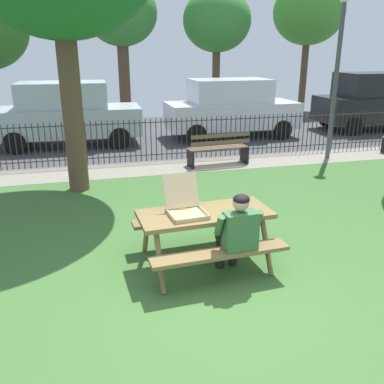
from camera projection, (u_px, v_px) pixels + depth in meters
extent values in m
cube|color=#3F6B31|center=(194.00, 250.00, 6.19)|extent=(28.00, 10.72, 0.02)
cube|color=gray|center=(148.00, 168.00, 10.46)|extent=(28.00, 1.40, 0.01)
cube|color=#424247|center=(129.00, 135.00, 14.58)|extent=(28.00, 7.61, 0.01)
cube|color=olive|center=(205.00, 214.00, 5.57)|extent=(1.84, 0.86, 0.06)
cube|color=olive|center=(221.00, 253.00, 5.13)|extent=(1.81, 0.38, 0.05)
cube|color=olive|center=(192.00, 218.00, 6.21)|extent=(1.81, 0.38, 0.05)
cylinder|color=olive|center=(160.00, 261.00, 5.11)|extent=(0.10, 0.44, 0.74)
cylinder|color=olive|center=(146.00, 234.00, 5.86)|extent=(0.10, 0.44, 0.74)
cylinder|color=olive|center=(266.00, 245.00, 5.54)|extent=(0.10, 0.44, 0.74)
cylinder|color=olive|center=(241.00, 222.00, 6.28)|extent=(0.10, 0.44, 0.74)
cube|color=tan|center=(187.00, 215.00, 5.44)|extent=(0.52, 0.52, 0.01)
cube|color=silver|center=(187.00, 215.00, 5.43)|extent=(0.48, 0.48, 0.00)
cube|color=tan|center=(193.00, 220.00, 5.22)|extent=(0.48, 0.05, 0.04)
cube|color=tan|center=(182.00, 207.00, 5.63)|extent=(0.48, 0.05, 0.04)
cube|color=tan|center=(170.00, 215.00, 5.35)|extent=(0.05, 0.48, 0.04)
cube|color=tan|center=(203.00, 211.00, 5.50)|extent=(0.05, 0.48, 0.04)
cube|color=tan|center=(181.00, 190.00, 5.57)|extent=(0.49, 0.24, 0.44)
cylinder|color=tan|center=(187.00, 214.00, 5.43)|extent=(0.41, 0.41, 0.01)
cylinder|color=#F0E26B|center=(187.00, 214.00, 5.43)|extent=(0.37, 0.37, 0.00)
cylinder|color=black|center=(220.00, 252.00, 5.62)|extent=(0.12, 0.12, 0.44)
cylinder|color=black|center=(226.00, 242.00, 5.35)|extent=(0.17, 0.43, 0.15)
cylinder|color=black|center=(233.00, 250.00, 5.68)|extent=(0.12, 0.12, 0.44)
cylinder|color=black|center=(240.00, 240.00, 5.41)|extent=(0.17, 0.43, 0.15)
cube|color=#386638|center=(240.00, 232.00, 5.12)|extent=(0.43, 0.24, 0.52)
cylinder|color=#386638|center=(220.00, 225.00, 5.05)|extent=(0.10, 0.21, 0.31)
cylinder|color=#386638|center=(258.00, 220.00, 5.20)|extent=(0.10, 0.21, 0.31)
sphere|color=tan|center=(241.00, 203.00, 5.01)|extent=(0.21, 0.21, 0.21)
ellipsoid|color=black|center=(241.00, 199.00, 4.99)|extent=(0.21, 0.20, 0.12)
cylinder|color=#2D2823|center=(143.00, 123.00, 10.75)|extent=(18.27, 0.03, 0.03)
cylinder|color=#2D2823|center=(144.00, 155.00, 11.04)|extent=(18.27, 0.03, 0.03)
cylinder|color=#2D2823|center=(4.00, 148.00, 10.10)|extent=(0.02, 0.02, 1.14)
cylinder|color=#2D2823|center=(10.00, 148.00, 10.14)|extent=(0.02, 0.02, 1.14)
cylinder|color=#2D2823|center=(16.00, 147.00, 10.17)|extent=(0.02, 0.02, 1.14)
cylinder|color=#2D2823|center=(22.00, 147.00, 10.20)|extent=(0.02, 0.02, 1.14)
cylinder|color=#2D2823|center=(28.00, 147.00, 10.23)|extent=(0.02, 0.02, 1.14)
cylinder|color=#2D2823|center=(34.00, 146.00, 10.27)|extent=(0.02, 0.02, 1.14)
cylinder|color=#2D2823|center=(40.00, 146.00, 10.30)|extent=(0.02, 0.02, 1.14)
cylinder|color=#2D2823|center=(46.00, 146.00, 10.33)|extent=(0.02, 0.02, 1.14)
cylinder|color=#2D2823|center=(52.00, 145.00, 10.37)|extent=(0.02, 0.02, 1.14)
cylinder|color=#2D2823|center=(58.00, 145.00, 10.40)|extent=(0.02, 0.02, 1.14)
cylinder|color=#2D2823|center=(63.00, 145.00, 10.43)|extent=(0.02, 0.02, 1.14)
cylinder|color=#2D2823|center=(69.00, 144.00, 10.46)|extent=(0.02, 0.02, 1.14)
cylinder|color=#2D2823|center=(75.00, 144.00, 10.50)|extent=(0.02, 0.02, 1.14)
cylinder|color=#2D2823|center=(81.00, 144.00, 10.53)|extent=(0.02, 0.02, 1.14)
cylinder|color=#2D2823|center=(86.00, 144.00, 10.56)|extent=(0.02, 0.02, 1.14)
cylinder|color=#2D2823|center=(92.00, 143.00, 10.60)|extent=(0.02, 0.02, 1.14)
cylinder|color=#2D2823|center=(97.00, 143.00, 10.63)|extent=(0.02, 0.02, 1.14)
cylinder|color=#2D2823|center=(103.00, 143.00, 10.66)|extent=(0.02, 0.02, 1.14)
cylinder|color=#2D2823|center=(108.00, 142.00, 10.69)|extent=(0.02, 0.02, 1.14)
cylinder|color=#2D2823|center=(114.00, 142.00, 10.73)|extent=(0.02, 0.02, 1.14)
cylinder|color=#2D2823|center=(119.00, 142.00, 10.76)|extent=(0.02, 0.02, 1.14)
cylinder|color=#2D2823|center=(125.00, 142.00, 10.79)|extent=(0.02, 0.02, 1.14)
cylinder|color=#2D2823|center=(130.00, 141.00, 10.83)|extent=(0.02, 0.02, 1.14)
cylinder|color=#2D2823|center=(135.00, 141.00, 10.86)|extent=(0.02, 0.02, 1.14)
cylinder|color=#2D2823|center=(141.00, 141.00, 10.89)|extent=(0.02, 0.02, 1.14)
cylinder|color=#2D2823|center=(146.00, 140.00, 10.93)|extent=(0.02, 0.02, 1.14)
cylinder|color=#2D2823|center=(151.00, 140.00, 10.96)|extent=(0.02, 0.02, 1.14)
cylinder|color=#2D2823|center=(156.00, 140.00, 10.99)|extent=(0.02, 0.02, 1.14)
cylinder|color=#2D2823|center=(161.00, 140.00, 11.02)|extent=(0.02, 0.02, 1.14)
cylinder|color=#2D2823|center=(167.00, 139.00, 11.06)|extent=(0.02, 0.02, 1.14)
cylinder|color=#2D2823|center=(172.00, 139.00, 11.09)|extent=(0.02, 0.02, 1.14)
cylinder|color=#2D2823|center=(177.00, 139.00, 11.12)|extent=(0.02, 0.02, 1.14)
cylinder|color=#2D2823|center=(182.00, 139.00, 11.16)|extent=(0.02, 0.02, 1.14)
cylinder|color=#2D2823|center=(187.00, 138.00, 11.19)|extent=(0.02, 0.02, 1.14)
cylinder|color=#2D2823|center=(192.00, 138.00, 11.22)|extent=(0.02, 0.02, 1.14)
cylinder|color=#2D2823|center=(197.00, 138.00, 11.25)|extent=(0.02, 0.02, 1.14)
cylinder|color=#2D2823|center=(202.00, 138.00, 11.29)|extent=(0.02, 0.02, 1.14)
cylinder|color=#2D2823|center=(207.00, 137.00, 11.32)|extent=(0.02, 0.02, 1.14)
cylinder|color=#2D2823|center=(211.00, 137.00, 11.35)|extent=(0.02, 0.02, 1.14)
cylinder|color=#2D2823|center=(216.00, 137.00, 11.39)|extent=(0.02, 0.02, 1.14)
cylinder|color=#2D2823|center=(221.00, 137.00, 11.42)|extent=(0.02, 0.02, 1.14)
cylinder|color=#2D2823|center=(226.00, 136.00, 11.45)|extent=(0.02, 0.02, 1.14)
cylinder|color=#2D2823|center=(231.00, 136.00, 11.49)|extent=(0.02, 0.02, 1.14)
cylinder|color=#2D2823|center=(235.00, 136.00, 11.52)|extent=(0.02, 0.02, 1.14)
cylinder|color=#2D2823|center=(240.00, 136.00, 11.55)|extent=(0.02, 0.02, 1.14)
cylinder|color=#2D2823|center=(245.00, 135.00, 11.58)|extent=(0.02, 0.02, 1.14)
cylinder|color=#2D2823|center=(249.00, 135.00, 11.62)|extent=(0.02, 0.02, 1.14)
cylinder|color=#2D2823|center=(254.00, 135.00, 11.65)|extent=(0.02, 0.02, 1.14)
cylinder|color=#2D2823|center=(259.00, 135.00, 11.68)|extent=(0.02, 0.02, 1.14)
cylinder|color=#2D2823|center=(263.00, 134.00, 11.72)|extent=(0.02, 0.02, 1.14)
cylinder|color=#2D2823|center=(268.00, 134.00, 11.75)|extent=(0.02, 0.02, 1.14)
cylinder|color=#2D2823|center=(272.00, 134.00, 11.78)|extent=(0.02, 0.02, 1.14)
cylinder|color=#2D2823|center=(277.00, 134.00, 11.81)|extent=(0.02, 0.02, 1.14)
cylinder|color=#2D2823|center=(281.00, 133.00, 11.85)|extent=(0.02, 0.02, 1.14)
cylinder|color=#2D2823|center=(286.00, 133.00, 11.88)|extent=(0.02, 0.02, 1.14)
cylinder|color=#2D2823|center=(290.00, 133.00, 11.91)|extent=(0.02, 0.02, 1.14)
cylinder|color=#2D2823|center=(295.00, 133.00, 11.95)|extent=(0.02, 0.02, 1.14)
cylinder|color=#2D2823|center=(299.00, 133.00, 11.98)|extent=(0.02, 0.02, 1.14)
cylinder|color=#2D2823|center=(303.00, 132.00, 12.01)|extent=(0.02, 0.02, 1.14)
cylinder|color=#2D2823|center=(308.00, 132.00, 12.05)|extent=(0.02, 0.02, 1.14)
cylinder|color=#2D2823|center=(312.00, 132.00, 12.08)|extent=(0.02, 0.02, 1.14)
cylinder|color=#2D2823|center=(316.00, 132.00, 12.11)|extent=(0.02, 0.02, 1.14)
cylinder|color=#2D2823|center=(320.00, 131.00, 12.14)|extent=(0.02, 0.02, 1.14)
cylinder|color=#2D2823|center=(325.00, 131.00, 12.18)|extent=(0.02, 0.02, 1.14)
cylinder|color=#2D2823|center=(329.00, 131.00, 12.21)|extent=(0.02, 0.02, 1.14)
cylinder|color=#2D2823|center=(333.00, 131.00, 12.24)|extent=(0.02, 0.02, 1.14)
cylinder|color=#2D2823|center=(337.00, 131.00, 12.28)|extent=(0.02, 0.02, 1.14)
cylinder|color=#2D2823|center=(341.00, 130.00, 12.31)|extent=(0.02, 0.02, 1.14)
cylinder|color=#2D2823|center=(345.00, 130.00, 12.34)|extent=(0.02, 0.02, 1.14)
cylinder|color=#2D2823|center=(350.00, 130.00, 12.37)|extent=(0.02, 0.02, 1.14)
cylinder|color=#2D2823|center=(354.00, 130.00, 12.41)|extent=(0.02, 0.02, 1.14)
cylinder|color=#2D2823|center=(358.00, 129.00, 12.44)|extent=(0.02, 0.02, 1.14)
cylinder|color=#2D2823|center=(362.00, 129.00, 12.47)|extent=(0.02, 0.02, 1.14)
cylinder|color=#2D2823|center=(366.00, 129.00, 12.51)|extent=(0.02, 0.02, 1.14)
cylinder|color=#2D2823|center=(370.00, 129.00, 12.54)|extent=(0.02, 0.02, 1.14)
cylinder|color=#2D2823|center=(374.00, 129.00, 12.57)|extent=(0.02, 0.02, 1.14)
cylinder|color=#2D2823|center=(378.00, 128.00, 12.61)|extent=(0.02, 0.02, 1.14)
cylinder|color=#2D2823|center=(382.00, 128.00, 12.64)|extent=(0.02, 0.02, 1.14)
cube|color=brown|center=(216.00, 147.00, 10.80)|extent=(1.60, 0.23, 0.04)
cube|color=brown|center=(218.00, 148.00, 10.68)|extent=(1.60, 0.23, 0.04)
cube|color=brown|center=(220.00, 149.00, 10.55)|extent=(1.60, 0.23, 0.04)
cube|color=brown|center=(221.00, 143.00, 10.44)|extent=(1.60, 0.19, 0.11)
cube|color=brown|center=(221.00, 136.00, 10.38)|extent=(1.60, 0.19, 0.11)
cube|color=black|center=(244.00, 154.00, 10.94)|extent=(0.09, 0.44, 0.44)
cube|color=black|center=(191.00, 159.00, 10.47)|extent=(0.09, 0.44, 0.44)
cylinder|color=#4C4C51|center=(335.00, 85.00, 10.82)|extent=(0.12, 0.12, 3.97)
cylinder|color=brown|center=(73.00, 112.00, 8.35)|extent=(0.42, 0.42, 3.30)
cube|color=#B0BEC2|center=(69.00, 121.00, 12.74)|extent=(4.43, 1.87, 0.84)
cube|color=#B0BEC2|center=(63.00, 95.00, 12.46)|extent=(2.63, 1.63, 0.76)
cube|color=#262D38|center=(94.00, 94.00, 12.66)|extent=(0.07, 1.53, 0.65)
cylinder|color=black|center=(120.00, 139.00, 12.38)|extent=(0.64, 0.12, 0.64)
cylinder|color=black|center=(116.00, 128.00, 14.04)|extent=(0.64, 0.12, 0.64)
cylinder|color=black|center=(14.00, 143.00, 11.73)|extent=(0.64, 0.12, 0.64)
cylinder|color=black|center=(24.00, 132.00, 13.38)|extent=(0.64, 0.12, 0.64)
cube|color=silver|center=(232.00, 115.00, 14.00)|extent=(4.42, 1.86, 0.84)
cube|color=silver|center=(230.00, 91.00, 13.71)|extent=(2.62, 1.62, 0.76)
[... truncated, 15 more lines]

